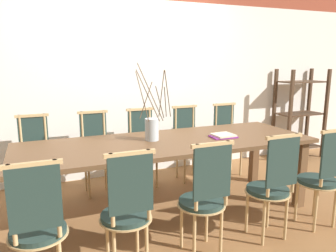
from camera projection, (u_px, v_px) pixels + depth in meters
ground_plane at (168, 212)px, 3.38m from camera, size 16.00×16.00×0.00m
wall_rear at (130, 55)px, 4.26m from camera, size 12.00×0.06×3.20m
dining_table at (168, 149)px, 3.25m from camera, size 2.91×1.00×0.76m
chair_near_leftend at (38, 225)px, 2.09m from camera, size 0.39×0.39×0.96m
chair_near_left at (127, 209)px, 2.31m from camera, size 0.39×0.39×0.96m
chair_near_center at (205, 196)px, 2.54m from camera, size 0.39×0.39×0.96m
chair_near_right at (272, 184)px, 2.78m from camera, size 0.39×0.39×0.96m
chair_near_rightend at (322, 175)px, 2.99m from camera, size 0.39×0.39×0.96m
chair_far_leftend at (35, 157)px, 3.56m from camera, size 0.39×0.39×0.96m
chair_far_left at (96, 150)px, 3.80m from camera, size 0.39×0.39×0.96m
chair_far_center at (143, 145)px, 4.01m from camera, size 0.39×0.39×0.96m
chair_far_right at (188, 141)px, 4.24m from camera, size 0.39×0.39×0.96m
chair_far_rightend at (227, 137)px, 4.46m from camera, size 0.39×0.39×0.96m
vase_centerpiece at (152, 128)px, 3.23m from camera, size 0.39×0.34×0.76m
book_stack at (223, 136)px, 3.38m from camera, size 0.26×0.21×0.03m
shelving_rack at (300, 114)px, 5.19m from camera, size 0.76×0.40×1.40m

